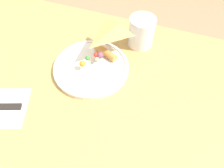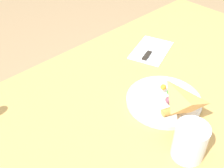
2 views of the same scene
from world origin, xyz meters
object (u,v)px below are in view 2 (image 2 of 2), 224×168
object	(u,v)px
butter_knife	(151,50)
milk_glass	(190,142)
dining_table	(162,96)
napkin_folded	(151,50)
plate_pizza	(164,100)

from	to	relation	value
butter_knife	milk_glass	bearing A→B (deg)	-148.94
dining_table	butter_knife	bearing A→B (deg)	59.92
milk_glass	napkin_folded	distance (m)	0.53
dining_table	plate_pizza	bearing A→B (deg)	-144.09
plate_pizza	butter_knife	xyz separation A→B (m)	(0.21, 0.23, -0.01)
dining_table	milk_glass	world-z (taller)	milk_glass
plate_pizza	butter_knife	distance (m)	0.31
napkin_folded	butter_knife	bearing A→B (deg)	-160.02
dining_table	butter_knife	size ratio (longest dim) A/B	7.35
dining_table	plate_pizza	world-z (taller)	plate_pizza
milk_glass	butter_knife	world-z (taller)	milk_glass
plate_pizza	napkin_folded	world-z (taller)	plate_pizza
napkin_folded	butter_knife	size ratio (longest dim) A/B	1.34
dining_table	napkin_folded	xyz separation A→B (m)	(0.09, 0.14, 0.11)
napkin_folded	butter_knife	distance (m)	0.01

